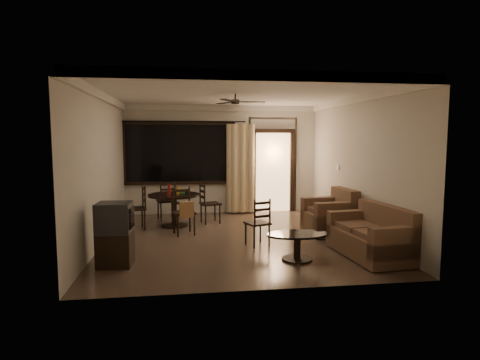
{
  "coord_description": "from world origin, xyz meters",
  "views": [
    {
      "loc": [
        -0.96,
        -7.68,
        1.96
      ],
      "look_at": [
        0.12,
        0.2,
        1.13
      ],
      "focal_mm": 30.0,
      "sensor_mm": 36.0,
      "label": 1
    }
  ],
  "objects": [
    {
      "name": "dining_chair_west",
      "position": [
        -2.03,
        1.05,
        0.28
      ],
      "size": [
        0.51,
        0.51,
        0.95
      ],
      "rotation": [
        0.0,
        0.0,
        -1.31
      ],
      "color": "black",
      "rests_on": "ground"
    },
    {
      "name": "room_shell",
      "position": [
        0.59,
        1.77,
        1.83
      ],
      "size": [
        5.5,
        6.7,
        5.5
      ],
      "color": "beige",
      "rests_on": "ground"
    },
    {
      "name": "side_chair",
      "position": [
        0.33,
        -0.61,
        0.26
      ],
      "size": [
        0.5,
        0.5,
        0.88
      ],
      "rotation": [
        0.0,
        0.0,
        3.49
      ],
      "color": "black",
      "rests_on": "ground"
    },
    {
      "name": "armchair",
      "position": [
        2.0,
        0.08,
        0.38
      ],
      "size": [
        0.97,
        0.97,
        0.91
      ],
      "rotation": [
        0.0,
        0.0,
        0.08
      ],
      "color": "#4B2F23",
      "rests_on": "ground"
    },
    {
      "name": "tv_cabinet",
      "position": [
        -2.05,
        -1.45,
        0.49
      ],
      "size": [
        0.55,
        0.49,
        0.98
      ],
      "rotation": [
        0.0,
        0.0,
        -0.06
      ],
      "color": "black",
      "rests_on": "ground"
    },
    {
      "name": "dining_chair_south",
      "position": [
        -1.0,
        0.43,
        0.31
      ],
      "size": [
        0.51,
        0.55,
        0.95
      ],
      "rotation": [
        0.0,
        0.0,
        0.26
      ],
      "color": "black",
      "rests_on": "ground"
    },
    {
      "name": "dining_chair_east",
      "position": [
        -0.41,
        1.48,
        0.28
      ],
      "size": [
        0.51,
        0.51,
        0.95
      ],
      "rotation": [
        0.0,
        0.0,
        1.83
      ],
      "color": "black",
      "rests_on": "ground"
    },
    {
      "name": "coffee_table",
      "position": [
        0.81,
        -1.57,
        0.29
      ],
      "size": [
        1.0,
        0.6,
        0.44
      ],
      "rotation": [
        0.0,
        0.0,
        0.28
      ],
      "color": "black",
      "rests_on": "ground"
    },
    {
      "name": "dining_table",
      "position": [
        -1.22,
        1.26,
        0.57
      ],
      "size": [
        1.15,
        1.15,
        0.94
      ],
      "rotation": [
        0.0,
        0.0,
        0.26
      ],
      "color": "black",
      "rests_on": "ground"
    },
    {
      "name": "ground",
      "position": [
        0.0,
        0.0,
        0.0
      ],
      "size": [
        5.5,
        5.5,
        0.0
      ],
      "primitive_type": "plane",
      "color": "#7F6651",
      "rests_on": "ground"
    },
    {
      "name": "sofa",
      "position": [
        2.11,
        -1.54,
        0.33
      ],
      "size": [
        0.97,
        1.63,
        0.83
      ],
      "rotation": [
        0.0,
        0.0,
        0.09
      ],
      "color": "#4B2F23",
      "rests_on": "ground"
    },
    {
      "name": "dining_chair_north",
      "position": [
        -1.42,
        2.02,
        0.28
      ],
      "size": [
        0.51,
        0.51,
        0.95
      ],
      "rotation": [
        0.0,
        0.0,
        3.4
      ],
      "color": "black",
      "rests_on": "ground"
    }
  ]
}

